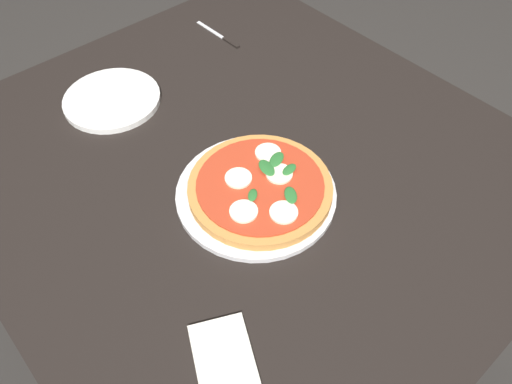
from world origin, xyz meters
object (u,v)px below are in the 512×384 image
at_px(napkin, 224,358).
at_px(pizza, 260,187).
at_px(plate_white, 112,99).
at_px(knife, 223,37).
at_px(dining_table, 244,186).
at_px(serving_tray, 256,193).

bearing_deg(napkin, pizza, 128.47).
xyz_separation_m(pizza, plate_white, (-0.44, -0.07, -0.02)).
xyz_separation_m(plate_white, knife, (-0.03, 0.36, -0.00)).
distance_m(dining_table, knife, 0.46).
relative_size(serving_tray, pizza, 1.12).
bearing_deg(serving_tray, dining_table, 152.84).
bearing_deg(plate_white, knife, 95.25).
xyz_separation_m(serving_tray, pizza, (0.00, 0.01, 0.02)).
distance_m(serving_tray, knife, 0.55).
distance_m(plate_white, napkin, 0.68).
xyz_separation_m(serving_tray, plate_white, (-0.44, -0.06, 0.00)).
bearing_deg(napkin, knife, 141.01).
xyz_separation_m(dining_table, plate_white, (-0.34, -0.11, 0.10)).
relative_size(plate_white, knife, 1.32).
relative_size(plate_white, napkin, 1.72).
height_order(pizza, napkin, pizza).
distance_m(pizza, knife, 0.55).
bearing_deg(plate_white, napkin, -16.59).
distance_m(pizza, plate_white, 0.45).
distance_m(pizza, napkin, 0.34).
relative_size(dining_table, knife, 6.97).
xyz_separation_m(dining_table, serving_tray, (0.10, -0.05, 0.10)).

